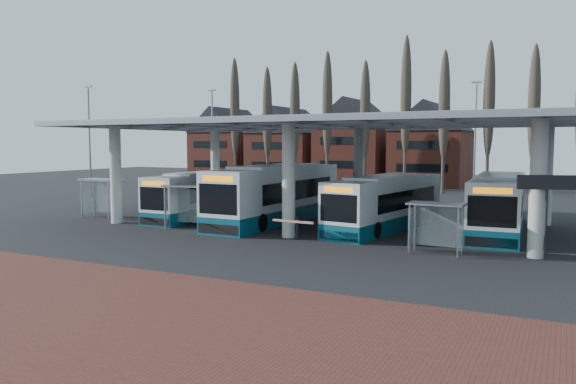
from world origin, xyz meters
The scene contains 17 objects.
ground centered at (0.00, 0.00, 0.00)m, with size 140.00×140.00×0.00m, color black.
brick_strip centered at (0.00, -12.00, 0.01)m, with size 70.00×10.00×0.03m, color #582923.
station_canopy centered at (0.00, 8.00, 5.68)m, with size 32.00×16.00×6.34m.
poplar_row centered at (0.00, 33.00, 8.78)m, with size 45.10×1.10×14.50m.
townhouse_row centered at (-15.75, 44.00, 5.94)m, with size 36.80×10.30×12.25m.
lamp_post_a centered at (-18.00, 22.00, 5.34)m, with size 0.80×0.16×10.17m.
lamp_post_b centered at (6.00, 26.00, 5.34)m, with size 0.80×0.16×10.17m.
lamp_post_d centered at (-26.00, 14.00, 5.34)m, with size 0.80×0.16×10.17m.
bus_0 centered at (-8.84, 7.73, 1.44)m, with size 2.49×11.02×3.05m.
bus_1 centered at (-3.34, 7.61, 1.70)m, with size 3.08×13.06×3.61m.
bus_2 centered at (3.74, 7.82, 1.47)m, with size 4.00×11.42×3.11m.
bus_3 centered at (9.74, 9.42, 1.53)m, with size 3.09×11.79×3.24m.
shelter_0 centered at (-14.71, 4.07, 1.90)m, with size 2.83×1.44×2.61m.
shelter_1 centered at (-6.55, 2.62, 1.87)m, with size 2.86×1.59×2.57m.
shelter_2 centered at (7.92, 1.51, 1.68)m, with size 2.51×1.28×2.31m.
info_sign_0 centered at (12.37, 2.13, 3.04)m, with size 2.36×0.86×3.63m.
barrier centered at (0.75, 1.61, 0.91)m, with size 2.35×0.72×1.18m.
Camera 1 is at (13.10, -23.84, 4.94)m, focal length 35.00 mm.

